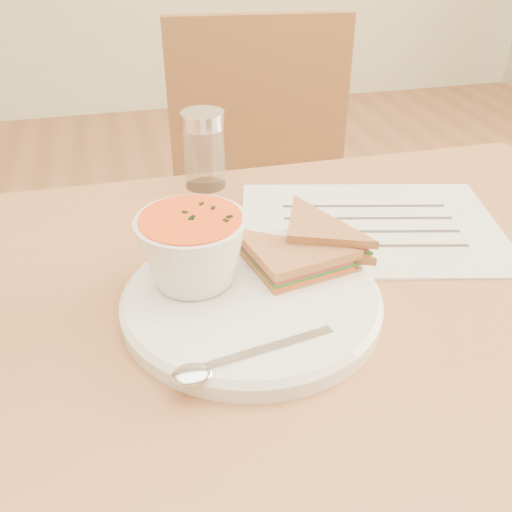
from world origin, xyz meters
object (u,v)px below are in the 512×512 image
object	(u,v)px
chair_far	(269,247)
condiment_shaker	(204,150)
soup_bowl	(193,253)
plate	(251,301)

from	to	relation	value
chair_far	condiment_shaker	world-z (taller)	chair_far
soup_bowl	condiment_shaker	size ratio (longest dim) A/B	1.02
chair_far	soup_bowl	xyz separation A→B (m)	(-0.23, -0.54, 0.35)
chair_far	condiment_shaker	bearing A→B (deg)	64.22
soup_bowl	plate	bearing A→B (deg)	-32.63
chair_far	soup_bowl	bearing A→B (deg)	73.71
soup_bowl	condiment_shaker	world-z (taller)	condiment_shaker
plate	soup_bowl	xyz separation A→B (m)	(-0.05, 0.03, 0.05)
plate	soup_bowl	size ratio (longest dim) A/B	2.38
chair_far	condiment_shaker	size ratio (longest dim) A/B	8.14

